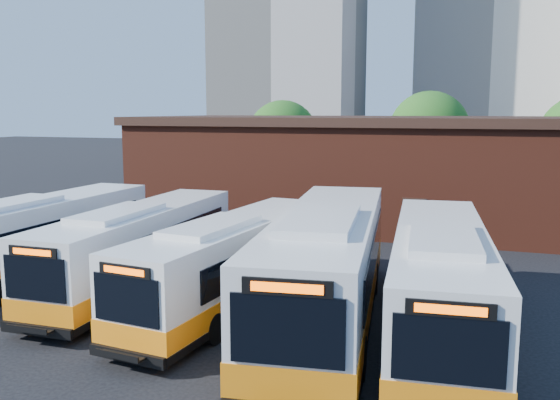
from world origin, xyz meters
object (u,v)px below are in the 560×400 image
(bus_west, at_px, (140,250))
(bus_midwest, at_px, (233,266))
(bus_east, at_px, (439,287))
(transit_worker, at_px, (294,329))
(bus_farwest, at_px, (39,241))
(bus_mideast, at_px, (327,271))

(bus_west, relative_size, bus_midwest, 1.01)
(bus_midwest, bearing_deg, bus_east, 0.97)
(bus_west, height_order, transit_worker, bus_west)
(bus_farwest, xyz_separation_m, bus_west, (4.70, 0.00, -0.04))
(bus_midwest, height_order, transit_worker, bus_midwest)
(bus_mideast, xyz_separation_m, bus_east, (3.46, -0.05, -0.15))
(bus_farwest, distance_m, transit_worker, 12.93)
(bus_west, bearing_deg, bus_farwest, 179.07)
(bus_mideast, relative_size, bus_east, 1.10)
(bus_farwest, relative_size, bus_west, 1.03)
(bus_west, xyz_separation_m, bus_midwest, (4.23, -0.87, -0.03))
(bus_west, distance_m, transit_worker, 8.64)
(bus_farwest, bearing_deg, bus_east, -4.53)
(bus_mideast, bearing_deg, bus_midwest, 163.41)
(bus_mideast, bearing_deg, bus_west, 162.26)
(bus_east, distance_m, transit_worker, 4.67)
(bus_farwest, bearing_deg, bus_midwest, -4.70)
(bus_farwest, relative_size, bus_midwest, 1.04)
(bus_west, height_order, bus_mideast, bus_mideast)
(bus_east, bearing_deg, transit_worker, -148.09)
(bus_west, xyz_separation_m, bus_mideast, (7.70, -1.45, 0.24))
(bus_midwest, bearing_deg, bus_mideast, -3.39)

